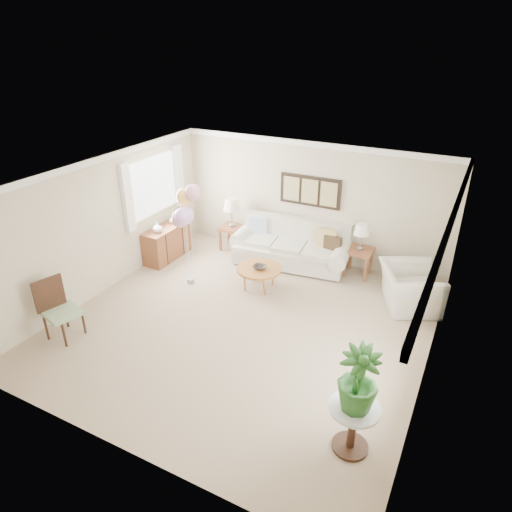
{
  "coord_description": "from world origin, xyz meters",
  "views": [
    {
      "loc": [
        3.21,
        -5.76,
        4.61
      ],
      "look_at": [
        -0.07,
        0.6,
        1.05
      ],
      "focal_mm": 32.0,
      "sensor_mm": 36.0,
      "label": 1
    }
  ],
  "objects_px": {
    "armchair": "(409,288)",
    "coffee_table": "(259,269)",
    "balloon_cluster": "(185,209)",
    "accent_chair": "(58,307)",
    "sofa": "(292,247)"
  },
  "relations": [
    {
      "from": "sofa",
      "to": "balloon_cluster",
      "type": "distance_m",
      "value": 2.6
    },
    {
      "from": "armchair",
      "to": "balloon_cluster",
      "type": "xyz_separation_m",
      "value": [
        -4.05,
        -1.18,
        1.24
      ]
    },
    {
      "from": "armchair",
      "to": "accent_chair",
      "type": "bearing_deg",
      "value": 101.18
    },
    {
      "from": "armchair",
      "to": "accent_chair",
      "type": "height_order",
      "value": "accent_chair"
    },
    {
      "from": "sofa",
      "to": "coffee_table",
      "type": "xyz_separation_m",
      "value": [
        -0.15,
        -1.28,
        0.03
      ]
    },
    {
      "from": "sofa",
      "to": "armchair",
      "type": "bearing_deg",
      "value": -12.59
    },
    {
      "from": "armchair",
      "to": "coffee_table",
      "type": "bearing_deg",
      "value": 79.51
    },
    {
      "from": "balloon_cluster",
      "to": "coffee_table",
      "type": "bearing_deg",
      "value": 20.12
    },
    {
      "from": "sofa",
      "to": "armchair",
      "type": "distance_m",
      "value": 2.66
    },
    {
      "from": "accent_chair",
      "to": "balloon_cluster",
      "type": "relative_size",
      "value": 0.5
    },
    {
      "from": "balloon_cluster",
      "to": "armchair",
      "type": "bearing_deg",
      "value": 16.28
    },
    {
      "from": "sofa",
      "to": "armchair",
      "type": "height_order",
      "value": "sofa"
    },
    {
      "from": "armchair",
      "to": "balloon_cluster",
      "type": "distance_m",
      "value": 4.4
    },
    {
      "from": "accent_chair",
      "to": "balloon_cluster",
      "type": "distance_m",
      "value": 2.79
    },
    {
      "from": "sofa",
      "to": "coffee_table",
      "type": "height_order",
      "value": "sofa"
    }
  ]
}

